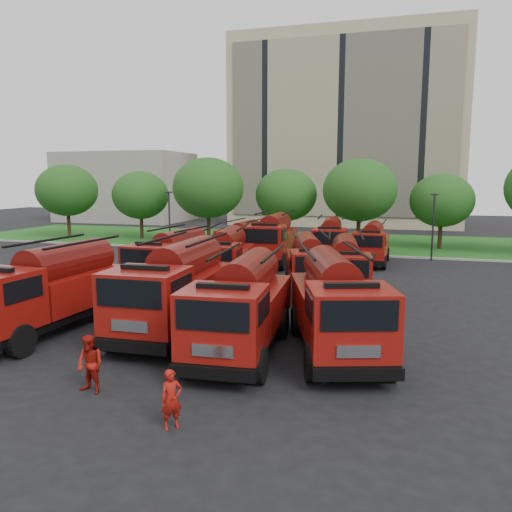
{
  "coord_description": "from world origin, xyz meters",
  "views": [
    {
      "loc": [
        9.57,
        -22.88,
        6.2
      ],
      "look_at": [
        1.66,
        4.42,
        1.8
      ],
      "focal_mm": 35.0,
      "sensor_mm": 36.0,
      "label": 1
    }
  ],
  "objects_px": {
    "fire_truck_1": "(176,288)",
    "fire_truck_7": "(345,268)",
    "fire_truck_2": "(242,305)",
    "firefighter_1": "(92,392)",
    "firefighter_3": "(354,348)",
    "fire_truck_11": "(372,243)",
    "firefighter_5": "(355,312)",
    "fire_truck_4": "(171,258)",
    "fire_truck_6": "(310,264)",
    "firefighter_4": "(146,290)",
    "fire_truck_10": "(330,240)",
    "firefighter_0": "(172,428)",
    "fire_truck_5": "(225,259)",
    "fire_truck_9": "(272,239)",
    "fire_truck_8": "(242,240)",
    "fire_truck_3": "(336,304)",
    "fire_truck_0": "(48,289)",
    "firefighter_2": "(323,383)"
  },
  "relations": [
    {
      "from": "fire_truck_4",
      "to": "firefighter_3",
      "type": "relative_size",
      "value": 4.66
    },
    {
      "from": "firefighter_0",
      "to": "firefighter_5",
      "type": "distance_m",
      "value": 13.04
    },
    {
      "from": "fire_truck_2",
      "to": "firefighter_1",
      "type": "distance_m",
      "value": 5.86
    },
    {
      "from": "firefighter_2",
      "to": "firefighter_0",
      "type": "bearing_deg",
      "value": 135.61
    },
    {
      "from": "fire_truck_6",
      "to": "fire_truck_9",
      "type": "bearing_deg",
      "value": 101.37
    },
    {
      "from": "fire_truck_10",
      "to": "firefighter_3",
      "type": "xyz_separation_m",
      "value": [
        3.53,
        -19.37,
        -1.63
      ]
    },
    {
      "from": "fire_truck_0",
      "to": "fire_truck_10",
      "type": "distance_m",
      "value": 22.43
    },
    {
      "from": "fire_truck_1",
      "to": "firefighter_3",
      "type": "distance_m",
      "value": 7.42
    },
    {
      "from": "fire_truck_9",
      "to": "fire_truck_4",
      "type": "bearing_deg",
      "value": -114.79
    },
    {
      "from": "fire_truck_2",
      "to": "fire_truck_8",
      "type": "distance_m",
      "value": 21.48
    },
    {
      "from": "fire_truck_6",
      "to": "fire_truck_7",
      "type": "xyz_separation_m",
      "value": [
        2.01,
        -0.62,
        0.02
      ]
    },
    {
      "from": "firefighter_3",
      "to": "firefighter_5",
      "type": "distance_m",
      "value": 5.29
    },
    {
      "from": "fire_truck_4",
      "to": "fire_truck_6",
      "type": "height_order",
      "value": "fire_truck_4"
    },
    {
      "from": "fire_truck_11",
      "to": "firefighter_0",
      "type": "relative_size",
      "value": 4.32
    },
    {
      "from": "fire_truck_9",
      "to": "firefighter_4",
      "type": "distance_m",
      "value": 11.86
    },
    {
      "from": "fire_truck_5",
      "to": "firefighter_0",
      "type": "relative_size",
      "value": 4.97
    },
    {
      "from": "fire_truck_3",
      "to": "fire_truck_7",
      "type": "xyz_separation_m",
      "value": [
        -0.59,
        8.62,
        -0.18
      ]
    },
    {
      "from": "fire_truck_9",
      "to": "fire_truck_8",
      "type": "bearing_deg",
      "value": 148.63
    },
    {
      "from": "fire_truck_4",
      "to": "firefighter_5",
      "type": "height_order",
      "value": "fire_truck_4"
    },
    {
      "from": "fire_truck_4",
      "to": "fire_truck_6",
      "type": "xyz_separation_m",
      "value": [
        8.08,
        0.53,
        -0.06
      ]
    },
    {
      "from": "fire_truck_7",
      "to": "firefighter_4",
      "type": "distance_m",
      "value": 11.16
    },
    {
      "from": "fire_truck_6",
      "to": "fire_truck_7",
      "type": "relative_size",
      "value": 1.01
    },
    {
      "from": "firefighter_4",
      "to": "fire_truck_7",
      "type": "bearing_deg",
      "value": -129.81
    },
    {
      "from": "fire_truck_3",
      "to": "firefighter_0",
      "type": "xyz_separation_m",
      "value": [
        -3.2,
        -6.87,
        -1.74
      ]
    },
    {
      "from": "fire_truck_2",
      "to": "fire_truck_9",
      "type": "height_order",
      "value": "fire_truck_9"
    },
    {
      "from": "fire_truck_0",
      "to": "firefighter_4",
      "type": "height_order",
      "value": "fire_truck_0"
    },
    {
      "from": "fire_truck_3",
      "to": "fire_truck_4",
      "type": "distance_m",
      "value": 13.78
    },
    {
      "from": "fire_truck_6",
      "to": "firefighter_4",
      "type": "height_order",
      "value": "fire_truck_6"
    },
    {
      "from": "fire_truck_1",
      "to": "firefighter_3",
      "type": "relative_size",
      "value": 5.19
    },
    {
      "from": "fire_truck_1",
      "to": "fire_truck_11",
      "type": "distance_m",
      "value": 20.37
    },
    {
      "from": "firefighter_0",
      "to": "firefighter_5",
      "type": "height_order",
      "value": "firefighter_5"
    },
    {
      "from": "fire_truck_2",
      "to": "firefighter_2",
      "type": "height_order",
      "value": "fire_truck_2"
    },
    {
      "from": "fire_truck_6",
      "to": "fire_truck_10",
      "type": "xyz_separation_m",
      "value": [
        -0.29,
        10.57,
        0.08
      ]
    },
    {
      "from": "fire_truck_11",
      "to": "firefighter_5",
      "type": "height_order",
      "value": "fire_truck_11"
    },
    {
      "from": "fire_truck_2",
      "to": "firefighter_2",
      "type": "distance_m",
      "value": 4.22
    },
    {
      "from": "fire_truck_1",
      "to": "fire_truck_7",
      "type": "xyz_separation_m",
      "value": [
        5.97,
        8.06,
        -0.26
      ]
    },
    {
      "from": "fire_truck_6",
      "to": "firefighter_5",
      "type": "bearing_deg",
      "value": -66.49
    },
    {
      "from": "fire_truck_7",
      "to": "firefighter_3",
      "type": "distance_m",
      "value": 8.42
    },
    {
      "from": "firefighter_0",
      "to": "fire_truck_8",
      "type": "bearing_deg",
      "value": 60.63
    },
    {
      "from": "fire_truck_1",
      "to": "firefighter_4",
      "type": "xyz_separation_m",
      "value": [
        -4.99,
        6.57,
        -1.82
      ]
    },
    {
      "from": "fire_truck_9",
      "to": "fire_truck_5",
      "type": "bearing_deg",
      "value": -96.46
    },
    {
      "from": "fire_truck_1",
      "to": "fire_truck_10",
      "type": "xyz_separation_m",
      "value": [
        3.67,
        19.25,
        -0.19
      ]
    },
    {
      "from": "firefighter_3",
      "to": "firefighter_5",
      "type": "xyz_separation_m",
      "value": [
        -0.4,
        5.27,
        0.0
      ]
    },
    {
      "from": "fire_truck_1",
      "to": "firefighter_0",
      "type": "relative_size",
      "value": 5.25
    },
    {
      "from": "fire_truck_7",
      "to": "fire_truck_11",
      "type": "xyz_separation_m",
      "value": [
        0.72,
        11.18,
        -0.06
      ]
    },
    {
      "from": "fire_truck_4",
      "to": "fire_truck_5",
      "type": "height_order",
      "value": "fire_truck_5"
    },
    {
      "from": "fire_truck_3",
      "to": "firefighter_2",
      "type": "xyz_separation_m",
      "value": [
        0.02,
        -3.03,
        -1.74
      ]
    },
    {
      "from": "firefighter_5",
      "to": "fire_truck_3",
      "type": "bearing_deg",
      "value": 78.19
    },
    {
      "from": "firefighter_1",
      "to": "firefighter_5",
      "type": "xyz_separation_m",
      "value": [
        6.64,
        11.31,
        0.0
      ]
    },
    {
      "from": "firefighter_3",
      "to": "firefighter_5",
      "type": "relative_size",
      "value": 0.92
    }
  ]
}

